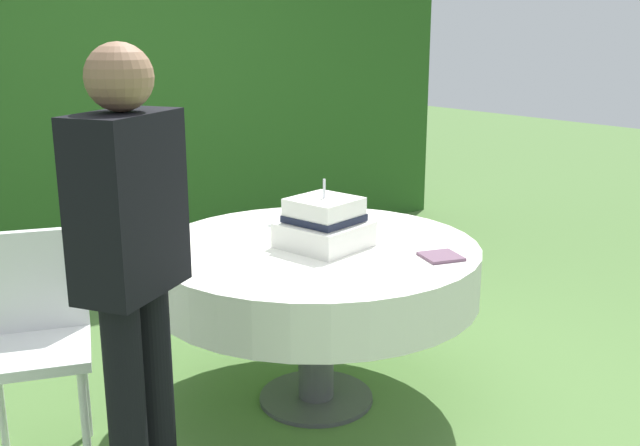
# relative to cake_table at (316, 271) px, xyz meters

# --- Properties ---
(ground_plane) EXTENTS (20.00, 20.00, 0.00)m
(ground_plane) POSITION_rel_cake_table_xyz_m (0.00, 0.00, -0.62)
(ground_plane) COLOR #547A3D
(foliage_hedge) EXTENTS (6.03, 0.55, 2.72)m
(foliage_hedge) POSITION_rel_cake_table_xyz_m (0.00, 2.51, 0.74)
(foliage_hedge) COLOR #28561E
(foliage_hedge) RESTS_ON ground_plane
(cake_table) EXTENTS (1.41, 1.41, 0.73)m
(cake_table) POSITION_rel_cake_table_xyz_m (0.00, 0.00, 0.00)
(cake_table) COLOR #4C4C51
(cake_table) RESTS_ON ground_plane
(wedding_cake) EXTENTS (0.38, 0.38, 0.29)m
(wedding_cake) POSITION_rel_cake_table_xyz_m (0.02, -0.04, 0.22)
(wedding_cake) COLOR white
(wedding_cake) RESTS_ON cake_table
(serving_plate_near) EXTENTS (0.13, 0.13, 0.01)m
(serving_plate_near) POSITION_rel_cake_table_xyz_m (0.07, 0.36, 0.12)
(serving_plate_near) COLOR white
(serving_plate_near) RESTS_ON cake_table
(serving_plate_far) EXTENTS (0.10, 0.10, 0.01)m
(serving_plate_far) POSITION_rel_cake_table_xyz_m (0.30, 0.19, 0.12)
(serving_plate_far) COLOR white
(serving_plate_far) RESTS_ON cake_table
(napkin_stack) EXTENTS (0.19, 0.19, 0.01)m
(napkin_stack) POSITION_rel_cake_table_xyz_m (0.28, -0.46, 0.12)
(napkin_stack) COLOR #6B4C60
(napkin_stack) RESTS_ON cake_table
(garden_chair) EXTENTS (0.52, 0.52, 0.89)m
(garden_chair) POSITION_rel_cake_table_xyz_m (-1.11, 0.32, -0.08)
(garden_chair) COLOR white
(garden_chair) RESTS_ON ground_plane
(standing_person) EXTENTS (0.41, 0.36, 1.60)m
(standing_person) POSITION_rel_cake_table_xyz_m (-0.99, -0.36, 0.31)
(standing_person) COLOR black
(standing_person) RESTS_ON ground_plane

